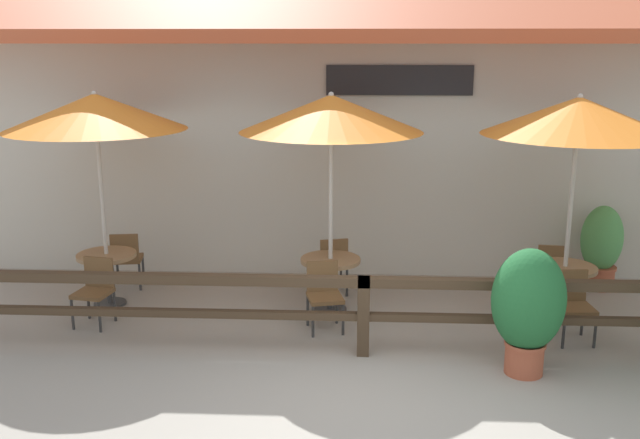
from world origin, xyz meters
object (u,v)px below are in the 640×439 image
at_px(patio_umbrella_middle, 331,114).
at_px(dining_table_far, 564,277).
at_px(patio_umbrella_near, 96,112).
at_px(patio_umbrella_far, 578,116).
at_px(chair_far_wallside, 550,269).
at_px(dining_table_middle, 330,269).
at_px(potted_plant_small_flowering, 601,246).
at_px(chair_middle_wallside, 332,262).
at_px(chair_far_streetside, 573,303).
at_px(dining_table_near, 107,264).
at_px(chair_middle_streetside, 324,292).
at_px(chair_near_wallside, 127,257).
at_px(potted_plant_tall_tropical, 528,306).
at_px(chair_near_streetside, 95,288).

distance_m(patio_umbrella_middle, dining_table_far, 3.69).
height_order(patio_umbrella_near, patio_umbrella_middle, same).
xyz_separation_m(patio_umbrella_far, chair_far_wallside, (-0.00, 0.65, -2.18)).
distance_m(dining_table_middle, potted_plant_small_flowering, 4.08).
height_order(patio_umbrella_middle, chair_middle_wallside, patio_umbrella_middle).
distance_m(patio_umbrella_far, chair_far_streetside, 2.28).
relative_size(chair_far_streetside, potted_plant_small_flowering, 0.69).
height_order(chair_middle_wallside, chair_far_wallside, same).
height_order(patio_umbrella_far, dining_table_far, patio_umbrella_far).
xyz_separation_m(patio_umbrella_near, dining_table_near, (0.00, -0.00, -2.08)).
relative_size(patio_umbrella_far, chair_far_streetside, 3.42).
distance_m(patio_umbrella_middle, patio_umbrella_far, 3.05).
height_order(chair_middle_streetside, chair_far_streetside, same).
relative_size(chair_middle_streetside, chair_far_wallside, 1.00).
distance_m(chair_middle_wallside, patio_umbrella_far, 3.83).
relative_size(dining_table_near, chair_far_wallside, 0.94).
xyz_separation_m(patio_umbrella_near, chair_near_wallside, (0.05, 0.68, -2.18)).
height_order(potted_plant_tall_tropical, potted_plant_small_flowering, potted_plant_tall_tropical).
bearing_deg(chair_near_wallside, potted_plant_small_flowering, 173.75).
bearing_deg(potted_plant_tall_tropical, patio_umbrella_middle, 141.03).
distance_m(chair_near_streetside, dining_table_far, 6.06).
bearing_deg(patio_umbrella_far, chair_near_wallside, 171.34).
xyz_separation_m(patio_umbrella_near, potted_plant_small_flowering, (6.99, 1.04, -2.02)).
bearing_deg(patio_umbrella_middle, chair_far_streetside, -15.59).
relative_size(patio_umbrella_near, chair_far_streetside, 3.42).
height_order(dining_table_far, chair_far_streetside, chair_far_streetside).
bearing_deg(potted_plant_small_flowering, patio_umbrella_far, -124.52).
distance_m(chair_near_streetside, patio_umbrella_middle, 3.76).
distance_m(chair_middle_streetside, chair_far_streetside, 3.04).
height_order(patio_umbrella_middle, chair_middle_streetside, patio_umbrella_middle).
bearing_deg(patio_umbrella_far, chair_middle_streetside, -171.73).
xyz_separation_m(patio_umbrella_middle, chair_middle_wallside, (0.00, 0.63, -2.18)).
height_order(patio_umbrella_near, chair_middle_streetside, patio_umbrella_near).
bearing_deg(patio_umbrella_middle, patio_umbrella_far, -3.36).
distance_m(chair_near_streetside, patio_umbrella_far, 6.44).
relative_size(chair_near_wallside, patio_umbrella_far, 0.29).
xyz_separation_m(patio_umbrella_near, dining_table_far, (6.11, -0.24, -2.08)).
bearing_deg(patio_umbrella_near, dining_table_middle, -1.19).
xyz_separation_m(patio_umbrella_middle, potted_plant_tall_tropical, (2.20, -1.78, -1.87)).
height_order(patio_umbrella_near, chair_middle_wallside, patio_umbrella_near).
height_order(dining_table_middle, chair_middle_streetside, chair_middle_streetside).
height_order(dining_table_middle, dining_table_far, same).
bearing_deg(chair_near_streetside, patio_umbrella_near, 105.95).
relative_size(patio_umbrella_middle, patio_umbrella_far, 1.00).
height_order(patio_umbrella_far, potted_plant_tall_tropical, patio_umbrella_far).
height_order(chair_far_wallside, potted_plant_small_flowering, potted_plant_small_flowering).
height_order(chair_middle_streetside, dining_table_far, chair_middle_streetside).
distance_m(patio_umbrella_middle, dining_table_middle, 2.08).
bearing_deg(chair_middle_wallside, dining_table_near, -4.02).
xyz_separation_m(chair_near_streetside, chair_middle_wallside, (3.00, 1.25, 0.00)).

